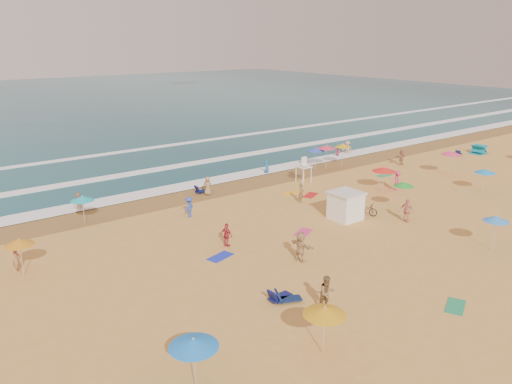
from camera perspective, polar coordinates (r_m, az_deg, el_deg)
ground at (r=36.86m, az=8.85°, el=-3.73°), size 220.00×220.00×0.00m
ocean at (r=111.39m, az=-24.05°, el=9.04°), size 220.00×140.00×0.18m
wet_sand at (r=45.92m, az=-2.31°, el=0.71°), size 220.00×220.00×0.00m
surf_foam at (r=53.14m, az=-7.75°, el=2.97°), size 200.00×18.70×0.05m
cabana at (r=37.86m, az=10.20°, el=-1.62°), size 2.00×2.00×2.00m
cabana_roof at (r=37.53m, az=10.29°, el=-0.09°), size 2.20×2.20×0.12m
bicycle at (r=39.19m, az=12.39°, el=-1.87°), size 1.29×2.02×1.00m
lifeguard_stand at (r=46.84m, az=5.46°, el=2.31°), size 1.20×1.20×2.10m
beach_umbrellas at (r=39.01m, az=11.63°, el=0.63°), size 61.60×27.54×0.77m
loungers at (r=39.25m, az=17.37°, el=-2.75°), size 55.07×23.79×0.34m
towels at (r=38.44m, az=13.57°, el=-3.10°), size 40.62×23.83×0.03m
beachgoers at (r=39.62m, az=4.67°, el=-0.82°), size 47.01×24.43×2.13m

